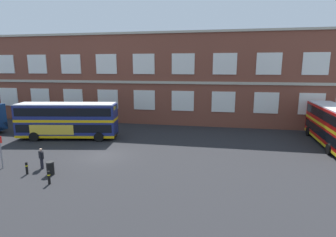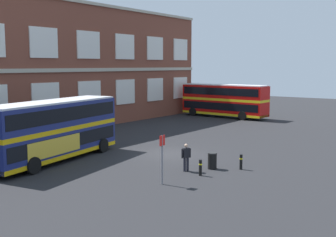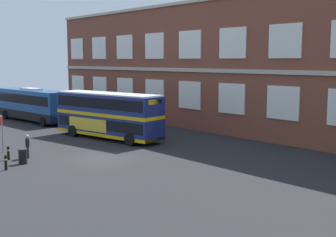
{
  "view_description": "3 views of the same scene",
  "coord_description": "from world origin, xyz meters",
  "px_view_note": "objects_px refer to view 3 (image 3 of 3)",
  "views": [
    {
      "loc": [
        10.13,
        -21.94,
        8.11
      ],
      "look_at": [
        5.2,
        4.34,
        2.86
      ],
      "focal_mm": 28.41,
      "sensor_mm": 36.0,
      "label": 1
    },
    {
      "loc": [
        -24.86,
        -17.9,
        6.43
      ],
      "look_at": [
        4.28,
        3.25,
        1.92
      ],
      "focal_mm": 45.61,
      "sensor_mm": 36.0,
      "label": 2
    },
    {
      "loc": [
        26.09,
        -16.79,
        6.91
      ],
      "look_at": [
        3.0,
        3.61,
        2.86
      ],
      "focal_mm": 47.29,
      "sensor_mm": 36.0,
      "label": 3
    }
  ],
  "objects_px": {
    "bus_stand_flag": "(2,131)",
    "safety_bollard_west": "(8,153)",
    "safety_bollard_east": "(6,162)",
    "touring_coach": "(32,105)",
    "station_litter_bin": "(23,156)",
    "waiting_passenger": "(28,145)",
    "double_decker_near": "(108,115)"
  },
  "relations": [
    {
      "from": "bus_stand_flag",
      "to": "safety_bollard_east",
      "type": "relative_size",
      "value": 2.84
    },
    {
      "from": "double_decker_near",
      "to": "bus_stand_flag",
      "type": "height_order",
      "value": "double_decker_near"
    },
    {
      "from": "double_decker_near",
      "to": "touring_coach",
      "type": "bearing_deg",
      "value": -179.23
    },
    {
      "from": "safety_bollard_east",
      "to": "touring_coach",
      "type": "bearing_deg",
      "value": 151.48
    },
    {
      "from": "safety_bollard_west",
      "to": "waiting_passenger",
      "type": "bearing_deg",
      "value": 73.09
    },
    {
      "from": "waiting_passenger",
      "to": "safety_bollard_east",
      "type": "xyz_separation_m",
      "value": [
        2.36,
        -2.52,
        -0.44
      ]
    },
    {
      "from": "touring_coach",
      "to": "station_litter_bin",
      "type": "bearing_deg",
      "value": -26.16
    },
    {
      "from": "station_litter_bin",
      "to": "safety_bollard_west",
      "type": "relative_size",
      "value": 1.08
    },
    {
      "from": "touring_coach",
      "to": "safety_bollard_west",
      "type": "bearing_deg",
      "value": -29.12
    },
    {
      "from": "double_decker_near",
      "to": "safety_bollard_west",
      "type": "bearing_deg",
      "value": -76.0
    },
    {
      "from": "touring_coach",
      "to": "safety_bollard_west",
      "type": "relative_size",
      "value": 12.8
    },
    {
      "from": "station_litter_bin",
      "to": "safety_bollard_east",
      "type": "xyz_separation_m",
      "value": [
        0.92,
        -1.52,
        -0.03
      ]
    },
    {
      "from": "waiting_passenger",
      "to": "station_litter_bin",
      "type": "relative_size",
      "value": 1.65
    },
    {
      "from": "bus_stand_flag",
      "to": "safety_bollard_west",
      "type": "distance_m",
      "value": 3.1
    },
    {
      "from": "station_litter_bin",
      "to": "safety_bollard_east",
      "type": "distance_m",
      "value": 1.77
    },
    {
      "from": "touring_coach",
      "to": "bus_stand_flag",
      "type": "bearing_deg",
      "value": -31.56
    },
    {
      "from": "double_decker_near",
      "to": "safety_bollard_west",
      "type": "relative_size",
      "value": 11.87
    },
    {
      "from": "waiting_passenger",
      "to": "safety_bollard_east",
      "type": "relative_size",
      "value": 1.79
    },
    {
      "from": "safety_bollard_west",
      "to": "bus_stand_flag",
      "type": "bearing_deg",
      "value": 165.78
    },
    {
      "from": "station_litter_bin",
      "to": "waiting_passenger",
      "type": "bearing_deg",
      "value": 145.38
    },
    {
      "from": "bus_stand_flag",
      "to": "station_litter_bin",
      "type": "bearing_deg",
      "value": -5.53
    },
    {
      "from": "double_decker_near",
      "to": "safety_bollard_east",
      "type": "bearing_deg",
      "value": -65.06
    },
    {
      "from": "bus_stand_flag",
      "to": "safety_bollard_west",
      "type": "xyz_separation_m",
      "value": [
        2.8,
        -0.71,
        -1.14
      ]
    },
    {
      "from": "safety_bollard_west",
      "to": "safety_bollard_east",
      "type": "relative_size",
      "value": 1.0
    },
    {
      "from": "waiting_passenger",
      "to": "bus_stand_flag",
      "type": "distance_m",
      "value": 3.3
    },
    {
      "from": "waiting_passenger",
      "to": "station_litter_bin",
      "type": "distance_m",
      "value": 1.81
    },
    {
      "from": "touring_coach",
      "to": "safety_bollard_east",
      "type": "relative_size",
      "value": 12.8
    },
    {
      "from": "waiting_passenger",
      "to": "station_litter_bin",
      "type": "xyz_separation_m",
      "value": [
        1.45,
        -1.0,
        -0.41
      ]
    },
    {
      "from": "waiting_passenger",
      "to": "touring_coach",
      "type": "bearing_deg",
      "value": 154.58
    },
    {
      "from": "touring_coach",
      "to": "bus_stand_flag",
      "type": "height_order",
      "value": "touring_coach"
    },
    {
      "from": "waiting_passenger",
      "to": "safety_bollard_west",
      "type": "height_order",
      "value": "waiting_passenger"
    },
    {
      "from": "bus_stand_flag",
      "to": "safety_bollard_east",
      "type": "xyz_separation_m",
      "value": [
        5.54,
        -1.97,
        -1.14
      ]
    }
  ]
}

